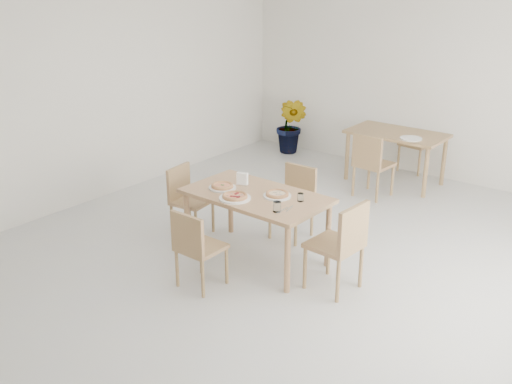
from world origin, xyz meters
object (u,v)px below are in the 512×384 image
Objects in this scene: chair_back_n at (420,139)px; potted_plant at (291,126)px; chair_north at (295,196)px; chair_west at (186,195)px; plate_margherita at (222,188)px; main_table at (256,201)px; tumbler_a at (277,207)px; tumbler_b at (300,197)px; pizza_margherita at (222,186)px; pizza_mushroom at (277,194)px; pizza_pepperoni at (235,196)px; second_table at (396,139)px; plate_empty at (411,138)px; chair_east at (342,241)px; plate_mushroom at (277,196)px; chair_back_s at (371,161)px; napkin_holder at (242,179)px; chair_south at (196,244)px; plate_pepperoni at (235,198)px.

potted_plant reaches higher than chair_back_n.
chair_north reaches higher than chair_west.
plate_margherita is (-0.35, -0.86, 0.28)m from chair_north.
plate_margherita is 4.05m from chair_back_n.
main_table is at bearing 13.51° from plate_margherita.
tumbler_a is 0.37m from tumbler_b.
pizza_margherita is 0.62m from pizza_mushroom.
second_table is (0.15, 3.41, -0.13)m from pizza_pepperoni.
main_table is 5.10× the size of plate_empty.
plate_mushroom is at bearing -92.66° from chair_east.
chair_north is 0.89m from tumbler_b.
chair_back_s is at bearing 89.44° from main_table.
plate_margherita is at bearing -114.25° from chair_north.
chair_back_s is at bearing 84.19° from chair_north.
napkin_holder is at bearing 174.73° from pizza_mushroom.
main_table is at bearing -60.48° from potted_plant.
chair_west is 7.91× the size of tumbler_a.
chair_back_n is at bearing 85.63° from chair_north.
napkin_holder is at bearing -77.62° from chair_south.
chair_south is 0.60× the size of second_table.
plate_mushroom is 2.03× the size of napkin_holder.
pizza_mushroom is at bearing -93.07° from plate_empty.
chair_east is 3.07m from plate_empty.
chair_north is (-0.03, 0.77, -0.19)m from main_table.
pizza_mushroom is at bearing 98.46° from chair_back_s.
pizza_mushroom is 4.02m from potted_plant.
chair_south is 2.80× the size of plate_margherita.
main_table is 1.78× the size of chair_back_n.
pizza_pepperoni reaches higher than second_table.
napkin_holder reaches higher than chair_west.
plate_margherita is at bearing 153.46° from plate_pepperoni.
second_table is 0.79m from chair_back_s.
chair_east is 2.61m from chair_back_s.
chair_south reaches higher than main_table.
main_table is 1.87× the size of chair_south.
napkin_holder is (-0.73, 0.37, 0.02)m from tumbler_a.
pizza_margherita reaches higher than plate_margherita.
chair_east is 1.19m from pizza_pepperoni.
main_table is 1.08m from chair_west.
potted_plant is at bearing 122.77° from pizza_mushroom.
chair_south is 0.98× the size of chair_north.
tumbler_a is at bearing -27.53° from main_table.
chair_south is at bearing -139.54° from chair_west.
tumbler_a is (0.54, -0.01, 0.04)m from plate_pepperoni.
plate_mushroom is 0.88× the size of plate_pepperoni.
napkin_holder is (-0.76, 0.00, 0.03)m from tumbler_b.
chair_back_n reaches higher than plate_margherita.
plate_mushroom is at bearing 46.34° from plate_pepperoni.
chair_west is 9.60× the size of tumbler_b.
plate_empty is (0.40, 2.19, 0.28)m from chair_north.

